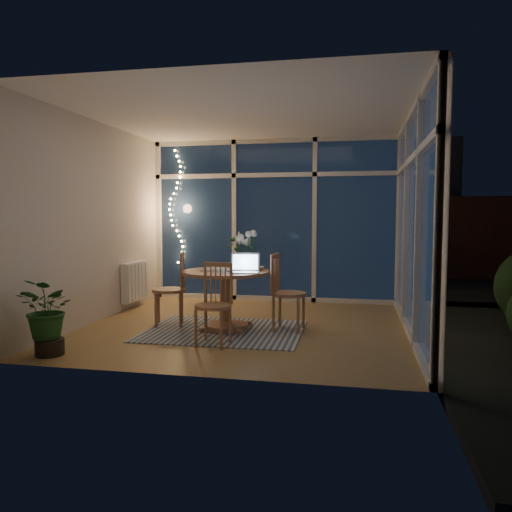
# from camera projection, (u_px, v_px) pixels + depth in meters

# --- Properties ---
(floor) EXTENTS (4.00, 4.00, 0.00)m
(floor) POSITION_uv_depth(u_px,v_px,m) (248.00, 326.00, 6.23)
(floor) COLOR olive
(floor) RESTS_ON ground
(ceiling) EXTENTS (4.00, 4.00, 0.00)m
(ceiling) POSITION_uv_depth(u_px,v_px,m) (248.00, 114.00, 6.02)
(ceiling) COLOR silver
(ceiling) RESTS_ON wall_back
(wall_back) EXTENTS (4.00, 0.04, 2.60)m
(wall_back) POSITION_uv_depth(u_px,v_px,m) (274.00, 221.00, 8.08)
(wall_back) COLOR beige
(wall_back) RESTS_ON floor
(wall_front) EXTENTS (4.00, 0.04, 2.60)m
(wall_front) POSITION_uv_depth(u_px,v_px,m) (196.00, 225.00, 4.17)
(wall_front) COLOR beige
(wall_front) RESTS_ON floor
(wall_left) EXTENTS (0.04, 4.00, 2.60)m
(wall_left) POSITION_uv_depth(u_px,v_px,m) (99.00, 222.00, 6.52)
(wall_left) COLOR beige
(wall_left) RESTS_ON floor
(wall_right) EXTENTS (0.04, 4.00, 2.60)m
(wall_right) POSITION_uv_depth(u_px,v_px,m) (418.00, 223.00, 5.73)
(wall_right) COLOR beige
(wall_right) RESTS_ON floor
(window_wall_back) EXTENTS (4.00, 0.10, 2.60)m
(window_wall_back) POSITION_uv_depth(u_px,v_px,m) (274.00, 221.00, 8.04)
(window_wall_back) COLOR silver
(window_wall_back) RESTS_ON floor
(window_wall_right) EXTENTS (0.10, 4.00, 2.60)m
(window_wall_right) POSITION_uv_depth(u_px,v_px,m) (414.00, 223.00, 5.73)
(window_wall_right) COLOR silver
(window_wall_right) RESTS_ON floor
(radiator) EXTENTS (0.10, 0.70, 0.58)m
(radiator) POSITION_uv_depth(u_px,v_px,m) (134.00, 281.00, 7.46)
(radiator) COLOR white
(radiator) RESTS_ON wall_left
(fairy_lights) EXTENTS (0.24, 0.10, 1.85)m
(fairy_lights) POSITION_uv_depth(u_px,v_px,m) (175.00, 207.00, 8.27)
(fairy_lights) COLOR #FBBC64
(fairy_lights) RESTS_ON window_wall_back
(garden_patio) EXTENTS (12.00, 6.00, 0.10)m
(garden_patio) POSITION_uv_depth(u_px,v_px,m) (319.00, 281.00, 11.02)
(garden_patio) COLOR black
(garden_patio) RESTS_ON ground
(garden_fence) EXTENTS (11.00, 0.08, 1.80)m
(garden_fence) POSITION_uv_depth(u_px,v_px,m) (299.00, 236.00, 11.53)
(garden_fence) COLOR #371F14
(garden_fence) RESTS_ON ground
(neighbour_roof) EXTENTS (7.00, 3.00, 2.20)m
(neighbour_roof) POSITION_uv_depth(u_px,v_px,m) (322.00, 187.00, 14.29)
(neighbour_roof) COLOR #303139
(neighbour_roof) RESTS_ON ground
(garden_shrubs) EXTENTS (0.90, 0.90, 0.90)m
(garden_shrubs) POSITION_uv_depth(u_px,v_px,m) (245.00, 264.00, 9.67)
(garden_shrubs) COLOR black
(garden_shrubs) RESTS_ON ground
(rug) EXTENTS (1.88, 1.51, 0.01)m
(rug) POSITION_uv_depth(u_px,v_px,m) (224.00, 331.00, 5.96)
(rug) COLOR beige
(rug) RESTS_ON floor
(dining_table) EXTENTS (1.06, 1.06, 0.72)m
(dining_table) POSITION_uv_depth(u_px,v_px,m) (226.00, 300.00, 6.03)
(dining_table) COLOR #8E6340
(dining_table) RESTS_ON floor
(chair_left) EXTENTS (0.54, 0.54, 0.94)m
(chair_left) POSITION_uv_depth(u_px,v_px,m) (169.00, 288.00, 6.24)
(chair_left) COLOR #8E6340
(chair_left) RESTS_ON floor
(chair_right) EXTENTS (0.48, 0.48, 0.94)m
(chair_right) POSITION_uv_depth(u_px,v_px,m) (289.00, 292.00, 5.95)
(chair_right) COLOR #8E6340
(chair_right) RESTS_ON floor
(chair_front) EXTENTS (0.44, 0.44, 0.89)m
(chair_front) POSITION_uv_depth(u_px,v_px,m) (213.00, 304.00, 5.27)
(chair_front) COLOR #8E6340
(chair_front) RESTS_ON floor
(laptop) EXTENTS (0.37, 0.33, 0.25)m
(laptop) POSITION_uv_depth(u_px,v_px,m) (244.00, 262.00, 5.77)
(laptop) COLOR silver
(laptop) RESTS_ON dining_table
(flower_vase) EXTENTS (0.20, 0.20, 0.21)m
(flower_vase) POSITION_uv_depth(u_px,v_px,m) (241.00, 260.00, 6.21)
(flower_vase) COLOR white
(flower_vase) RESTS_ON dining_table
(bowl) EXTENTS (0.15, 0.15, 0.04)m
(bowl) POSITION_uv_depth(u_px,v_px,m) (258.00, 268.00, 6.13)
(bowl) COLOR white
(bowl) RESTS_ON dining_table
(newspapers) EXTENTS (0.37, 0.31, 0.02)m
(newspapers) POSITION_uv_depth(u_px,v_px,m) (218.00, 270.00, 6.02)
(newspapers) COLOR silver
(newspapers) RESTS_ON dining_table
(phone) EXTENTS (0.10, 0.06, 0.01)m
(phone) POSITION_uv_depth(u_px,v_px,m) (229.00, 271.00, 5.92)
(phone) COLOR black
(phone) RESTS_ON dining_table
(potted_plant) EXTENTS (0.66, 0.62, 0.76)m
(potted_plant) POSITION_uv_depth(u_px,v_px,m) (49.00, 317.00, 4.92)
(potted_plant) COLOR #1B4D21
(potted_plant) RESTS_ON floor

